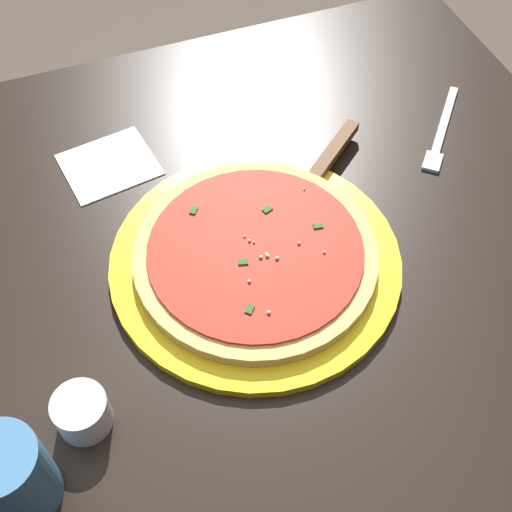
{
  "coord_description": "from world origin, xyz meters",
  "views": [
    {
      "loc": [
        -0.18,
        -0.46,
        1.45
      ],
      "look_at": [
        -0.01,
        -0.0,
        0.79
      ],
      "focal_mm": 47.09,
      "sensor_mm": 36.0,
      "label": 1
    }
  ],
  "objects_px": {
    "cup_tall_drink": "(11,476)",
    "fork": "(441,133)",
    "pizza": "(256,255)",
    "serving_plate": "(256,263)",
    "pizza_server": "(319,171)",
    "cup_small_sauce": "(82,412)",
    "napkin_folded_right": "(109,165)"
  },
  "relations": [
    {
      "from": "serving_plate",
      "to": "cup_tall_drink",
      "type": "distance_m",
      "value": 0.37
    },
    {
      "from": "cup_tall_drink",
      "to": "napkin_folded_right",
      "type": "bearing_deg",
      "value": 66.51
    },
    {
      "from": "serving_plate",
      "to": "pizza",
      "type": "xyz_separation_m",
      "value": [
        0.0,
        -0.0,
        0.02
      ]
    },
    {
      "from": "serving_plate",
      "to": "pizza_server",
      "type": "xyz_separation_m",
      "value": [
        0.13,
        0.11,
        0.01
      ]
    },
    {
      "from": "napkin_folded_right",
      "to": "fork",
      "type": "height_order",
      "value": "fork"
    },
    {
      "from": "pizza_server",
      "to": "napkin_folded_right",
      "type": "height_order",
      "value": "pizza_server"
    },
    {
      "from": "fork",
      "to": "napkin_folded_right",
      "type": "bearing_deg",
      "value": 167.05
    },
    {
      "from": "pizza",
      "to": "napkin_folded_right",
      "type": "relative_size",
      "value": 2.44
    },
    {
      "from": "cup_tall_drink",
      "to": "cup_small_sauce",
      "type": "relative_size",
      "value": 1.73
    },
    {
      "from": "cup_tall_drink",
      "to": "fork",
      "type": "relative_size",
      "value": 0.66
    },
    {
      "from": "pizza_server",
      "to": "pizza",
      "type": "bearing_deg",
      "value": -141.07
    },
    {
      "from": "fork",
      "to": "serving_plate",
      "type": "bearing_deg",
      "value": -159.2
    },
    {
      "from": "cup_tall_drink",
      "to": "cup_small_sauce",
      "type": "height_order",
      "value": "cup_tall_drink"
    },
    {
      "from": "pizza",
      "to": "pizza_server",
      "type": "bearing_deg",
      "value": 38.93
    },
    {
      "from": "napkin_folded_right",
      "to": "cup_tall_drink",
      "type": "bearing_deg",
      "value": -113.49
    },
    {
      "from": "fork",
      "to": "cup_small_sauce",
      "type": "bearing_deg",
      "value": -156.12
    },
    {
      "from": "napkin_folded_right",
      "to": "fork",
      "type": "bearing_deg",
      "value": -12.95
    },
    {
      "from": "pizza_server",
      "to": "napkin_folded_right",
      "type": "relative_size",
      "value": 1.61
    },
    {
      "from": "pizza_server",
      "to": "cup_tall_drink",
      "type": "distance_m",
      "value": 0.53
    },
    {
      "from": "cup_small_sauce",
      "to": "serving_plate",
      "type": "bearing_deg",
      "value": 27.94
    },
    {
      "from": "pizza",
      "to": "serving_plate",
      "type": "bearing_deg",
      "value": 137.83
    },
    {
      "from": "serving_plate",
      "to": "cup_tall_drink",
      "type": "relative_size",
      "value": 3.57
    },
    {
      "from": "pizza",
      "to": "cup_tall_drink",
      "type": "distance_m",
      "value": 0.36
    },
    {
      "from": "serving_plate",
      "to": "napkin_folded_right",
      "type": "height_order",
      "value": "serving_plate"
    },
    {
      "from": "cup_small_sauce",
      "to": "fork",
      "type": "relative_size",
      "value": 0.38
    },
    {
      "from": "pizza_server",
      "to": "cup_small_sauce",
      "type": "bearing_deg",
      "value": -147.86
    },
    {
      "from": "cup_tall_drink",
      "to": "cup_small_sauce",
      "type": "bearing_deg",
      "value": 36.89
    },
    {
      "from": "napkin_folded_right",
      "to": "pizza",
      "type": "bearing_deg",
      "value": -60.66
    },
    {
      "from": "pizza",
      "to": "pizza_server",
      "type": "xyz_separation_m",
      "value": [
        0.13,
        0.11,
        -0.0
      ]
    },
    {
      "from": "serving_plate",
      "to": "napkin_folded_right",
      "type": "distance_m",
      "value": 0.27
    },
    {
      "from": "serving_plate",
      "to": "cup_small_sauce",
      "type": "height_order",
      "value": "cup_small_sauce"
    },
    {
      "from": "serving_plate",
      "to": "cup_small_sauce",
      "type": "relative_size",
      "value": 6.18
    }
  ]
}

